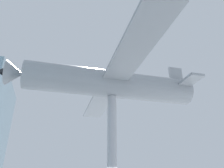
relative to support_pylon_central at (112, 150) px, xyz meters
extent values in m
cylinder|color=#B7B7BC|center=(0.00, 0.00, 0.00)|extent=(0.61, 0.61, 7.04)
cylinder|color=#93999E|center=(0.00, 0.00, 4.48)|extent=(2.24, 11.85, 1.92)
cube|color=#93999E|center=(0.00, 0.00, 4.48)|extent=(16.47, 2.19, 0.18)
cube|color=#93999E|center=(-0.14, -5.19, 4.63)|extent=(5.28, 1.14, 0.18)
cube|color=#93999E|center=(-0.14, -5.19, 5.59)|extent=(0.21, 1.10, 1.83)
cone|color=#93999E|center=(0.17, 6.41, 4.48)|extent=(1.66, 1.08, 1.63)
sphere|color=black|center=(0.19, 7.11, 4.48)|extent=(0.44, 0.44, 0.44)
camera|label=1|loc=(-13.39, 3.93, -2.00)|focal=35.00mm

